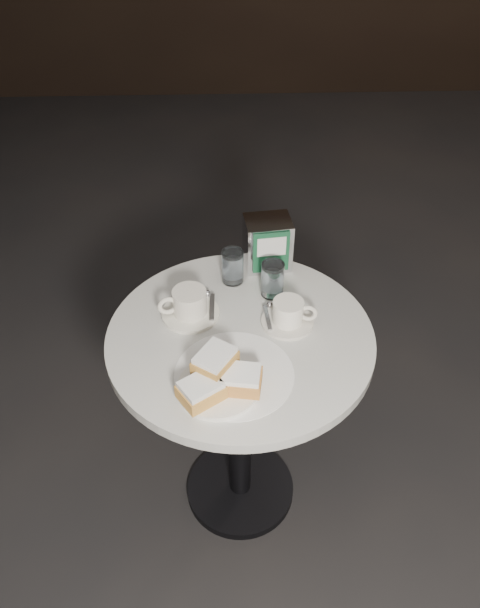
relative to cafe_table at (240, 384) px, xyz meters
The scene contains 9 objects.
ground 0.55m from the cafe_table, ahead, with size 7.00×7.00×0.00m, color black.
cafe_table is the anchor object (origin of this frame).
sugar_spill 0.24m from the cafe_table, 97.96° to the right, with size 0.29×0.29×0.00m, color white.
beignet_plate 0.31m from the cafe_table, 106.67° to the right, with size 0.24×0.24×0.09m.
coffee_cup_left 0.28m from the cafe_table, 149.55° to the left, with size 0.19×0.19×0.08m.
coffee_cup_right 0.27m from the cafe_table, 16.12° to the left, with size 0.16×0.16×0.07m.
water_glass_left 0.33m from the cafe_table, 93.51° to the left, with size 0.08×0.08×0.10m.
water_glass_right 0.31m from the cafe_table, 59.39° to the left, with size 0.08×0.08×0.10m.
napkin_dispenser 0.41m from the cafe_table, 73.17° to the left, with size 0.14×0.12×0.15m.
Camera 1 is at (-0.04, -1.11, 1.82)m, focal length 35.00 mm.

